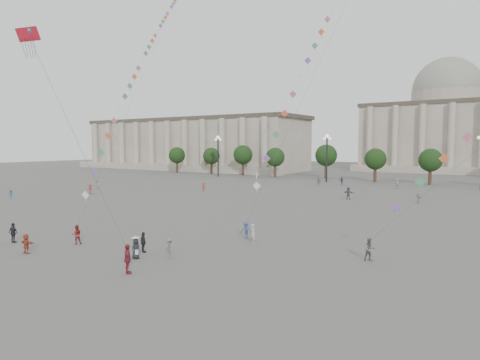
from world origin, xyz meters
The scene contains 28 objects.
ground centered at (0.00, 0.00, 0.00)m, with size 360.00×360.00×0.00m, color #4E4C49.
hall_west centered at (-75.00, 93.89, 8.43)m, with size 84.00×26.22×17.20m.
hall_central centered at (0.00, 129.22, 14.23)m, with size 48.30×34.30×35.50m.
tree_row centered at (0.00, 78.00, 5.39)m, with size 137.12×5.12×8.00m.
lamp_post_far_west centered at (-45.00, 70.00, 7.35)m, with size 2.00×0.90×10.65m.
lamp_post_mid_west centered at (-15.00, 70.00, 7.35)m, with size 2.00×0.90×10.65m.
person_crowd_0 centered at (-9.62, 65.06, 0.87)m, with size 1.02×0.42×1.73m, color #3A4383.
person_crowd_1 centered at (-44.83, 32.21, 0.83)m, with size 0.81×0.63×1.66m, color #BABAB6.
person_crowd_2 centered at (-40.20, 27.02, 0.79)m, with size 1.02×0.59×1.58m, color maroon.
person_crowd_4 centered at (1.39, 65.02, 0.97)m, with size 1.80×0.57×1.94m, color beige.
person_crowd_5 centered at (-43.04, 14.95, 0.78)m, with size 1.01×0.58×1.56m, color #355878.
person_crowd_6 centered at (0.20, 3.62, 0.78)m, with size 1.00×0.58×1.56m, color slate.
person_crowd_7 centered at (9.09, 45.80, 0.77)m, with size 1.43×0.45×1.54m, color #B4B4B0.
person_crowd_10 centered at (-29.84, 64.54, 0.85)m, with size 0.62×0.41×1.69m, color silver.
person_crowd_12 centered at (-0.69, 44.06, 0.93)m, with size 1.73×0.55×1.87m, color #58585D.
person_crowd_13 centered at (2.80, 11.08, 0.84)m, with size 0.61×0.40×1.69m, color #B4B4AF.
person_crowd_16 centered at (-12.93, 60.93, 0.87)m, with size 1.02×0.42×1.73m, color slate.
person_crowd_17 centered at (-25.89, 40.18, 0.82)m, with size 1.06×0.61×1.63m, color #9A432A.
tourist_0 centered at (0.60, -0.67, 0.97)m, with size 1.14×0.47×1.94m, color maroon.
tourist_1 centered at (-2.64, 3.76, 0.81)m, with size 0.94×0.39×1.61m, color black.
tourist_2 centered at (-9.86, -1.47, 0.76)m, with size 1.41×0.45×1.52m, color #9E432B.
tourist_4 centered at (-14.30, -0.08, 0.85)m, with size 1.00×0.42×1.71m, color #222328.
kite_flyer_0 centered at (-9.38, 2.61, 0.81)m, with size 0.79×0.61×1.62m, color maroon.
kite_flyer_1 centered at (1.28, 12.33, 0.76)m, with size 0.99×0.57×1.53m, color #394880.
kite_flyer_2 centered at (12.66, 11.16, 0.83)m, with size 0.81×0.63×1.66m, color slate.
hat_person centered at (-1.76, 2.18, 0.81)m, with size 0.80×0.60×1.69m.
dragon_kite centered at (-12.18, 0.77, 16.43)m, with size 7.61×1.25×20.38m.
kite_train_west centered at (-25.09, 26.64, 22.00)m, with size 29.84×44.76×66.55m.
Camera 1 is at (21.74, -19.09, 8.36)m, focal length 32.00 mm.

